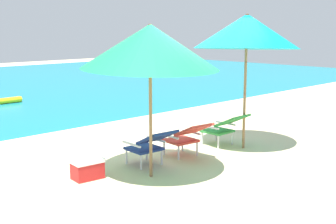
% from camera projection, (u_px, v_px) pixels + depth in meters
% --- Properties ---
extents(ground_plane, '(40.00, 40.00, 0.00)m').
position_uv_depth(ground_plane, '(64.00, 122.00, 11.23)').
color(ground_plane, beige).
extents(lounge_chair_left, '(0.60, 0.91, 0.68)m').
position_uv_depth(lounge_chair_left, '(150.00, 143.00, 7.54)').
color(lounge_chair_left, navy).
rests_on(lounge_chair_left, ground_plane).
extents(lounge_chair_center, '(0.63, 0.93, 0.68)m').
position_uv_depth(lounge_chair_center, '(187.00, 136.00, 8.10)').
color(lounge_chair_center, red).
rests_on(lounge_chair_center, ground_plane).
extents(lounge_chair_right, '(0.55, 0.87, 0.68)m').
position_uv_depth(lounge_chair_right, '(224.00, 126.00, 8.88)').
color(lounge_chair_right, '#338E3D').
rests_on(lounge_chair_right, ground_plane).
extents(beach_umbrella_left, '(2.23, 2.24, 2.40)m').
position_uv_depth(beach_umbrella_left, '(150.00, 46.00, 6.75)').
color(beach_umbrella_left, olive).
rests_on(beach_umbrella_left, ground_plane).
extents(beach_umbrella_right, '(2.77, 2.76, 2.63)m').
position_uv_depth(beach_umbrella_right, '(247.00, 31.00, 8.41)').
color(beach_umbrella_right, olive).
rests_on(beach_umbrella_right, ground_plane).
extents(cooler_box, '(0.50, 0.37, 0.32)m').
position_uv_depth(cooler_box, '(87.00, 169.00, 6.98)').
color(cooler_box, red).
rests_on(cooler_box, ground_plane).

